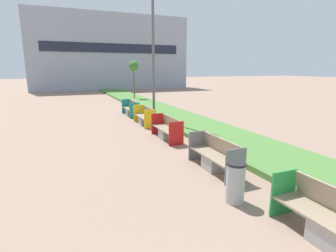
# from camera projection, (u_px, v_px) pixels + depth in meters

# --- Properties ---
(planter_grass_strip) EXTENTS (2.80, 120.00, 0.18)m
(planter_grass_strip) POSITION_uv_depth(u_px,v_px,m) (198.00, 126.00, 13.25)
(planter_grass_strip) COLOR #4C7A38
(planter_grass_strip) RESTS_ON ground
(building_backdrop) EXTENTS (21.84, 5.18, 10.30)m
(building_backdrop) POSITION_uv_depth(u_px,v_px,m) (111.00, 53.00, 37.77)
(building_backdrop) COLOR #939EAD
(building_backdrop) RESTS_ON ground
(bench_green_frame) EXTENTS (0.65, 2.18, 0.94)m
(bench_green_frame) POSITION_uv_depth(u_px,v_px,m) (334.00, 225.00, 4.35)
(bench_green_frame) COLOR #9E9B96
(bench_green_frame) RESTS_ON ground
(bench_grey_frame) EXTENTS (0.65, 2.09, 0.94)m
(bench_grey_frame) POSITION_uv_depth(u_px,v_px,m) (215.00, 158.00, 7.68)
(bench_grey_frame) COLOR #9E9B96
(bench_grey_frame) RESTS_ON ground
(bench_red_frame) EXTENTS (0.65, 2.11, 0.94)m
(bench_red_frame) POSITION_uv_depth(u_px,v_px,m) (167.00, 130.00, 11.08)
(bench_red_frame) COLOR #9E9B96
(bench_red_frame) RESTS_ON ground
(bench_yellow_frame) EXTENTS (0.65, 2.03, 0.94)m
(bench_yellow_frame) POSITION_uv_depth(u_px,v_px,m) (145.00, 118.00, 13.96)
(bench_yellow_frame) COLOR #9E9B96
(bench_yellow_frame) RESTS_ON ground
(bench_teal_frame) EXTENTS (0.65, 2.08, 0.94)m
(bench_teal_frame) POSITION_uv_depth(u_px,v_px,m) (131.00, 110.00, 16.69)
(bench_teal_frame) COLOR #9E9B96
(bench_teal_frame) RESTS_ON ground
(litter_bin) EXTENTS (0.43, 0.43, 0.92)m
(litter_bin) POSITION_uv_depth(u_px,v_px,m) (235.00, 182.00, 5.79)
(litter_bin) COLOR #9EA0A5
(litter_bin) RESTS_ON ground
(street_lamp_post) EXTENTS (0.24, 0.44, 8.19)m
(street_lamp_post) POSITION_uv_depth(u_px,v_px,m) (153.00, 38.00, 13.56)
(street_lamp_post) COLOR #56595B
(street_lamp_post) RESTS_ON ground
(sapling_tree_far) EXTENTS (0.94, 0.94, 3.65)m
(sapling_tree_far) POSITION_uv_depth(u_px,v_px,m) (134.00, 67.00, 24.47)
(sapling_tree_far) COLOR brown
(sapling_tree_far) RESTS_ON ground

